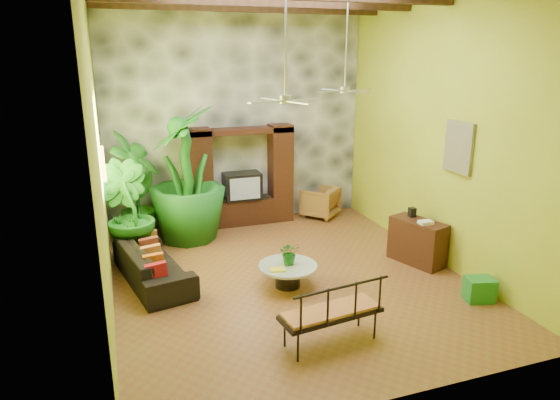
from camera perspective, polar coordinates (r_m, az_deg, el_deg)
name	(u,v)px	position (r m, az deg, el deg)	size (l,w,h in m)	color
ground	(288,277)	(9.11, 0.90, -8.80)	(7.00, 7.00, 0.00)	brown
back_wall	(236,116)	(11.67, -5.01, 9.60)	(6.00, 0.02, 5.00)	#9FA225
left_wall	(98,151)	(7.86, -20.13, 5.27)	(0.02, 7.00, 5.00)	#9FA225
right_wall	(441,131)	(9.78, 17.87, 7.53)	(0.02, 7.00, 5.00)	#9FA225
stone_accent_wall	(237,116)	(11.61, -4.94, 9.56)	(5.98, 0.10, 4.98)	#3B3E43
entertainment_center	(242,184)	(11.61, -4.38, 1.86)	(2.40, 0.55, 2.30)	black
ceiling_fan_front	(285,86)	(7.80, 0.63, 12.89)	(1.28, 1.28, 1.86)	#AAABAF
ceiling_fan_back	(345,79)	(9.98, 7.46, 13.55)	(1.28, 1.28, 1.86)	#AAABAF
wall_art_mask	(103,164)	(8.92, -19.59, 3.94)	(0.06, 0.32, 0.55)	yellow
wall_art_painting	(459,147)	(9.32, 19.75, 5.70)	(0.06, 0.70, 0.90)	#255588
sofa	(153,264)	(9.11, -14.33, -7.10)	(2.23, 0.87, 0.65)	black
wicker_armchair	(320,202)	(12.29, 4.62, -0.21)	(0.79, 0.81, 0.74)	brown
tall_plant_a	(136,188)	(10.82, -16.14, 1.36)	(1.25, 0.85, 2.37)	#1F691B
tall_plant_b	(126,214)	(9.77, -17.18, -1.52)	(1.09, 0.88, 1.99)	#195F1A
tall_plant_c	(186,175)	(10.64, -10.68, 2.88)	(1.61, 1.61, 2.88)	#1A641D
coffee_table	(288,273)	(8.67, 0.89, -8.30)	(1.01, 1.01, 0.40)	black
centerpiece_plant	(290,253)	(8.59, 1.13, -6.04)	(0.36, 0.31, 0.40)	#175918
yellow_tray	(278,270)	(8.40, -0.28, -7.97)	(0.25, 0.18, 0.03)	gold
iron_bench	(333,310)	(6.96, 6.12, -12.43)	(1.49, 0.70, 0.57)	black
side_console	(417,242)	(9.91, 15.44, -4.61)	(0.48, 1.06, 0.85)	#351F11
green_bin	(479,289)	(8.86, 21.82, -9.46)	(0.44, 0.33, 0.39)	#1B6622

